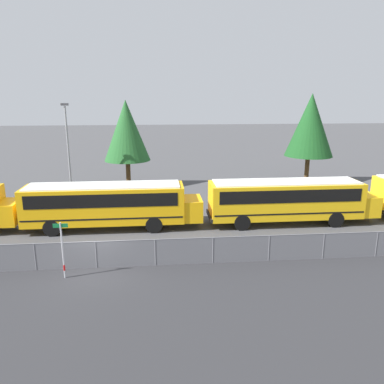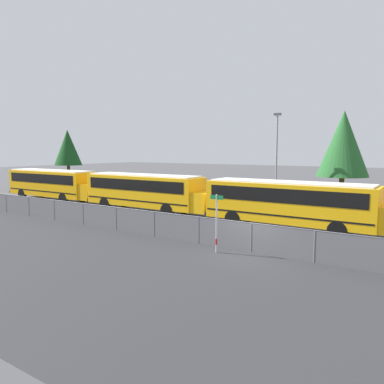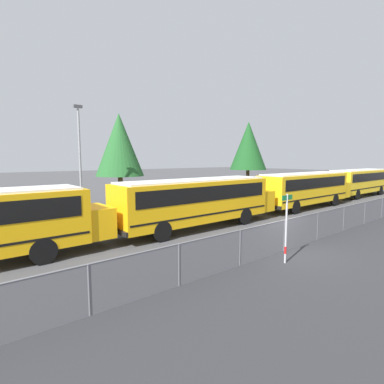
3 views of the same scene
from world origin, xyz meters
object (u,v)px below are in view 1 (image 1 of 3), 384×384
light_pole (68,147)px  tree_1 (310,125)px  tree_0 (126,131)px  school_bus_2 (108,202)px  school_bus_3 (289,198)px  street_sign (63,249)px

light_pole → tree_1: (22.61, 3.21, 1.46)m
tree_0 → school_bus_2: bearing=-92.3°
tree_1 → school_bus_3: bearing=-117.3°
school_bus_2 → light_pole: (-4.27, 8.41, 2.61)m
street_sign → tree_0: (1.82, 18.67, 3.99)m
light_pole → tree_1: 22.88m
light_pole → street_sign: bearing=-79.3°
school_bus_2 → tree_0: tree_0 is taller
school_bus_3 → school_bus_2: bearing=179.7°
light_pole → tree_1: size_ratio=0.90×
school_bus_2 → school_bus_3: (12.30, -0.06, 0.00)m
street_sign → tree_1: (19.69, 18.62, 4.37)m
street_sign → light_pole: size_ratio=0.35×
school_bus_2 → tree_1: (18.34, 11.63, 4.07)m
tree_1 → street_sign: bearing=-136.6°
light_pole → tree_0: 5.85m
school_bus_3 → tree_0: tree_0 is taller
school_bus_2 → school_bus_3: 12.30m
school_bus_2 → school_bus_3: same height
light_pole → tree_1: bearing=8.1°
light_pole → tree_0: size_ratio=0.97×
street_sign → tree_0: size_ratio=0.34×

